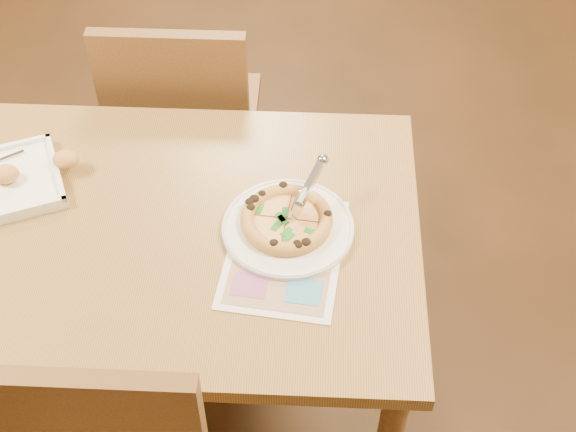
{
  "coord_description": "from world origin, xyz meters",
  "views": [
    {
      "loc": [
        0.4,
        -1.22,
        2.12
      ],
      "look_at": [
        0.34,
        0.0,
        0.77
      ],
      "focal_mm": 50.0,
      "sensor_mm": 36.0,
      "label": 1
    }
  ],
  "objects_px": {
    "pizza_cutter": "(307,189)",
    "pizza": "(287,220)",
    "chair_far": "(182,110)",
    "dining_table": "(146,250)",
    "plate": "(288,228)",
    "menu": "(284,253)"
  },
  "relations": [
    {
      "from": "pizza",
      "to": "menu",
      "type": "xyz_separation_m",
      "value": [
        -0.0,
        -0.08,
        -0.03
      ]
    },
    {
      "from": "pizza_cutter",
      "to": "menu",
      "type": "distance_m",
      "value": 0.15
    },
    {
      "from": "pizza",
      "to": "menu",
      "type": "bearing_deg",
      "value": -91.15
    },
    {
      "from": "plate",
      "to": "pizza_cutter",
      "type": "xyz_separation_m",
      "value": [
        0.04,
        0.05,
        0.08
      ]
    },
    {
      "from": "chair_far",
      "to": "menu",
      "type": "height_order",
      "value": "chair_far"
    },
    {
      "from": "pizza_cutter",
      "to": "menu",
      "type": "height_order",
      "value": "pizza_cutter"
    },
    {
      "from": "pizza_cutter",
      "to": "dining_table",
      "type": "bearing_deg",
      "value": 124.38
    },
    {
      "from": "chair_far",
      "to": "pizza_cutter",
      "type": "xyz_separation_m",
      "value": [
        0.38,
        -0.54,
        0.24
      ]
    },
    {
      "from": "chair_far",
      "to": "plate",
      "type": "relative_size",
      "value": 1.54
    },
    {
      "from": "dining_table",
      "to": "pizza_cutter",
      "type": "bearing_deg",
      "value": 8.4
    },
    {
      "from": "chair_far",
      "to": "plate",
      "type": "distance_m",
      "value": 0.71
    },
    {
      "from": "plate",
      "to": "menu",
      "type": "xyz_separation_m",
      "value": [
        -0.01,
        -0.07,
        -0.01
      ]
    },
    {
      "from": "dining_table",
      "to": "pizza",
      "type": "height_order",
      "value": "pizza"
    },
    {
      "from": "pizza_cutter",
      "to": "menu",
      "type": "relative_size",
      "value": 0.41
    },
    {
      "from": "chair_far",
      "to": "pizza",
      "type": "relative_size",
      "value": 2.19
    },
    {
      "from": "dining_table",
      "to": "menu",
      "type": "height_order",
      "value": "menu"
    },
    {
      "from": "plate",
      "to": "chair_far",
      "type": "bearing_deg",
      "value": 119.88
    },
    {
      "from": "chair_far",
      "to": "pizza",
      "type": "bearing_deg",
      "value": 119.98
    },
    {
      "from": "plate",
      "to": "menu",
      "type": "relative_size",
      "value": 0.85
    },
    {
      "from": "dining_table",
      "to": "plate",
      "type": "xyz_separation_m",
      "value": [
        0.34,
        0.0,
        0.09
      ]
    },
    {
      "from": "pizza_cutter",
      "to": "pizza",
      "type": "bearing_deg",
      "value": 160.05
    },
    {
      "from": "dining_table",
      "to": "pizza",
      "type": "xyz_separation_m",
      "value": [
        0.34,
        0.01,
        0.11
      ]
    }
  ]
}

